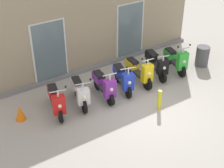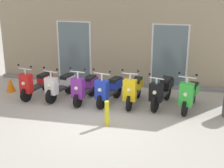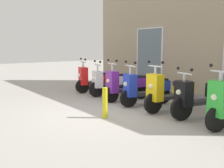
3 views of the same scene
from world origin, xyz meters
The scene contains 10 objects.
ground_plane centered at (0.00, 0.00, 0.00)m, with size 40.00×40.00×0.00m, color #A8A39E.
storefront_facade centered at (0.00, 3.46, 1.99)m, with size 9.47×0.50×4.10m.
scooter_red centered at (-2.50, 1.40, 0.47)m, with size 0.72×1.56×1.22m.
scooter_white centered at (-1.64, 1.41, 0.46)m, with size 0.72×1.52×1.18m.
scooter_purple centered at (-0.78, 1.29, 0.48)m, with size 0.60×1.52×1.26m.
scooter_blue centered at (0.02, 1.31, 0.48)m, with size 0.76×1.51×1.24m.
scooter_yellow centered at (0.79, 1.40, 0.50)m, with size 0.54×1.66×1.29m.
scooter_black centered at (1.66, 1.48, 0.49)m, with size 0.72×1.65×1.17m.
traffic_cone centered at (-3.61, 1.67, 0.26)m, with size 0.32×0.32×0.52m, color orange.
curb_bollard centered at (0.32, -0.28, 0.35)m, with size 0.12×0.12×0.70m, color yellow.
Camera 3 is at (4.81, -3.56, 1.62)m, focal length 40.19 mm.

